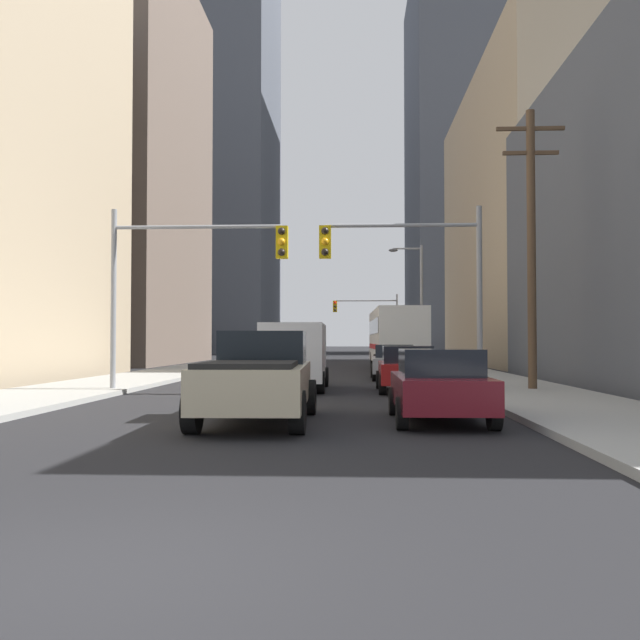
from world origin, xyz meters
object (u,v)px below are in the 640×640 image
cargo_van_white (295,352)px  traffic_signal_far_right (368,314)px  sedan_maroon (439,385)px  traffic_signal_near_left (191,266)px  city_bus (396,336)px  sedan_red (407,369)px  sedan_silver (394,362)px  traffic_signal_near_right (408,265)px  pickup_truck_beige (259,377)px

cargo_van_white → traffic_signal_far_right: traffic_signal_far_right is taller
sedan_maroon → cargo_van_white: bearing=112.1°
traffic_signal_near_left → cargo_van_white: bearing=25.0°
city_bus → sedan_red: (-0.60, -16.22, -1.16)m
city_bus → sedan_silver: bearing=-94.0°
traffic_signal_near_right → cargo_van_white: bearing=157.8°
city_bus → traffic_signal_far_right: (-1.00, 25.36, 2.21)m
sedan_maroon → sedan_red: same height
sedan_red → city_bus: bearing=87.9°
traffic_signal_near_right → sedan_silver: bearing=90.0°
sedan_red → traffic_signal_near_left: 7.86m
city_bus → traffic_signal_near_right: (-0.62, -17.06, 2.18)m
sedan_maroon → traffic_signal_near_left: 11.06m
cargo_van_white → traffic_signal_near_right: (3.75, -1.53, 2.82)m
pickup_truck_beige → sedan_maroon: size_ratio=1.30×
traffic_signal_near_left → traffic_signal_far_right: same height
pickup_truck_beige → cargo_van_white: size_ratio=1.04×
city_bus → pickup_truck_beige: city_bus is taller
pickup_truck_beige → traffic_signal_near_right: traffic_signal_near_right is taller
traffic_signal_near_right → traffic_signal_far_right: same height
city_bus → sedan_silver: city_bus is taller
sedan_red → traffic_signal_far_right: bearing=90.6°
pickup_truck_beige → traffic_signal_near_left: size_ratio=0.91×
cargo_van_white → sedan_silver: cargo_van_white is taller
sedan_maroon → traffic_signal_near_right: bearing=90.3°
city_bus → sedan_red: 16.27m
sedan_maroon → sedan_silver: 15.97m
pickup_truck_beige → sedan_silver: 16.57m
traffic_signal_near_left → traffic_signal_near_right: size_ratio=1.00×
pickup_truck_beige → cargo_van_white: bearing=90.2°
sedan_silver → cargo_van_white: bearing=-119.5°
cargo_van_white → sedan_silver: bearing=60.5°
traffic_signal_far_right → traffic_signal_near_right: bearing=-89.5°
pickup_truck_beige → traffic_signal_near_left: bearing=112.5°
cargo_van_white → traffic_signal_far_right: (3.36, 40.88, 2.86)m
sedan_red → traffic_signal_near_left: bearing=-173.3°
pickup_truck_beige → cargo_van_white: cargo_van_white is taller
traffic_signal_near_right → city_bus: bearing=87.9°
pickup_truck_beige → sedan_silver: size_ratio=1.28×
cargo_van_white → sedan_maroon: size_ratio=1.25×
cargo_van_white → traffic_signal_far_right: bearing=85.3°
traffic_signal_near_left → sedan_maroon: bearing=-47.9°
pickup_truck_beige → traffic_signal_near_left: (-3.32, 8.00, 3.20)m
sedan_maroon → traffic_signal_near_left: size_ratio=0.70×
traffic_signal_near_left → traffic_signal_far_right: size_ratio=1.00×
sedan_maroon → traffic_signal_far_right: (-0.43, 50.23, 3.37)m
sedan_silver → pickup_truck_beige: bearing=-102.9°
pickup_truck_beige → traffic_signal_near_left: 9.23m
traffic_signal_near_right → sedan_red: bearing=88.6°
pickup_truck_beige → sedan_red: pickup_truck_beige is taller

